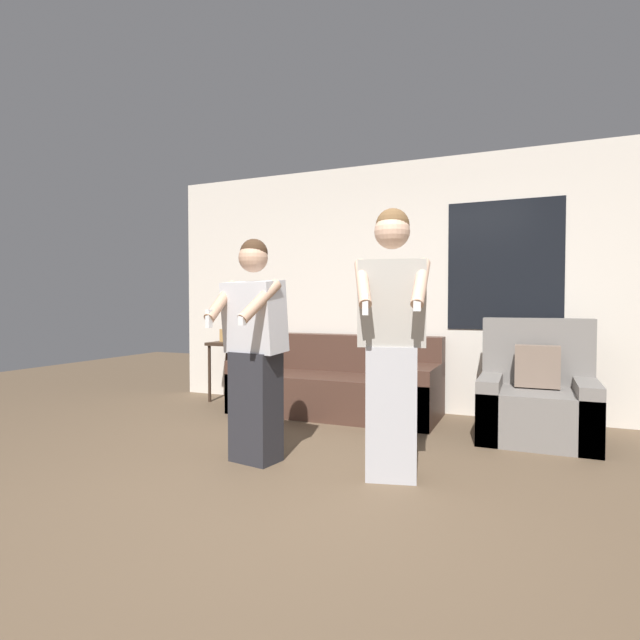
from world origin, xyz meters
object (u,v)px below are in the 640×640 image
armchair (537,400)px  person_left (254,351)px  person_right (392,341)px  couch (336,386)px  side_table (233,351)px

armchair → person_left: (-1.92, -1.50, 0.49)m
armchair → person_right: size_ratio=0.58×
person_right → couch: bearing=121.7°
side_table → person_right: size_ratio=0.48×
couch → side_table: side_table is taller
armchair → side_table: size_ratio=1.20×
person_left → side_table: bearing=126.5°
person_left → couch: bearing=91.0°
armchair → person_right: 1.81m
armchair → side_table: armchair is taller
side_table → person_right: 3.10m
side_table → person_left: (1.42, -1.92, 0.23)m
couch → person_left: size_ratio=1.32×
armchair → side_table: bearing=172.8°
side_table → person_left: size_ratio=0.52×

